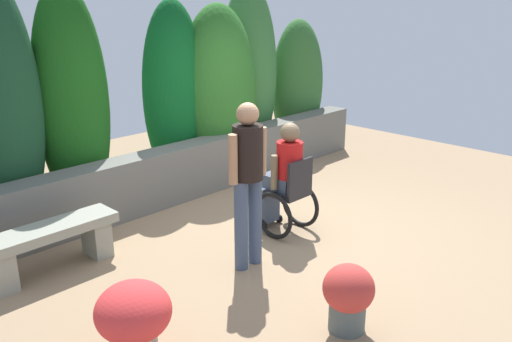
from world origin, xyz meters
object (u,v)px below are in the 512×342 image
person_standing_companion (248,175)px  stone_bench (50,242)px  flower_pot_purple_near (134,316)px  flower_pot_terracotta_by_wall (348,295)px  person_in_wheelchair (285,182)px

person_standing_companion → stone_bench: bearing=150.0°
flower_pot_purple_near → stone_bench: bearing=84.4°
person_standing_companion → flower_pot_terracotta_by_wall: bearing=-87.0°
flower_pot_purple_near → person_standing_companion: bearing=13.8°
flower_pot_purple_near → flower_pot_terracotta_by_wall: size_ratio=1.04×
stone_bench → flower_pot_terracotta_by_wall: 3.00m
flower_pot_purple_near → flower_pot_terracotta_by_wall: 1.73m
person_standing_companion → flower_pot_terracotta_by_wall: 1.56m
stone_bench → person_standing_companion: person_standing_companion is taller
stone_bench → person_in_wheelchair: bearing=-27.6°
person_in_wheelchair → flower_pot_terracotta_by_wall: bearing=-131.8°
person_standing_companion → flower_pot_purple_near: (-1.65, -0.41, -0.65)m
stone_bench → flower_pot_purple_near: bearing=-99.4°
flower_pot_purple_near → flower_pot_terracotta_by_wall: (1.42, -0.98, -0.02)m
person_in_wheelchair → flower_pot_purple_near: size_ratio=2.15×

